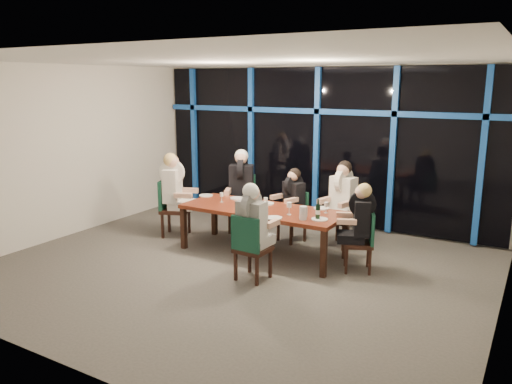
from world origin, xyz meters
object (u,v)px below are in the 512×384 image
chair_near_mid (250,245)px  wine_bottle (318,212)px  chair_far_left (242,200)px  diner_far_mid (292,194)px  diner_far_left (241,179)px  diner_near_mid (253,217)px  dining_table (262,212)px  chair_end_right (364,238)px  diner_end_right (360,214)px  diner_end_left (174,183)px  diner_far_right (342,191)px  chair_far_mid (295,213)px  chair_far_right (344,213)px  water_pitcher (303,213)px  chair_end_left (170,205)px

chair_near_mid → wine_bottle: bearing=-121.2°
chair_far_left → diner_far_mid: 1.13m
diner_far_left → diner_near_mid: diner_far_left is taller
dining_table → chair_end_right: chair_end_right is taller
diner_end_right → diner_end_left: bearing=-112.5°
wine_bottle → diner_far_mid: bearing=132.5°
dining_table → diner_end_right: bearing=1.8°
diner_far_mid → diner_far_right: diner_far_right is taller
chair_far_left → diner_near_mid: (1.39, -1.94, 0.32)m
chair_far_mid → diner_far_right: 0.92m
chair_far_right → chair_end_right: chair_far_right is taller
chair_end_right → diner_near_mid: size_ratio=0.97×
chair_end_right → diner_end_right: 0.36m
chair_end_right → wine_bottle: bearing=-90.8°
water_pitcher → chair_end_left: bearing=154.6°
diner_end_right → diner_near_mid: size_ratio=0.94×
chair_far_mid → diner_end_right: size_ratio=1.00×
dining_table → wine_bottle: bearing=-9.5°
diner_far_left → chair_near_mid: bearing=-79.8°
diner_far_left → diner_end_left: bearing=-161.2°
wine_bottle → water_pitcher: bearing=-148.8°
diner_end_left → dining_table: bearing=-113.5°
chair_end_left → chair_near_mid: 2.54m
chair_far_right → wine_bottle: bearing=-74.3°
diner_end_right → wine_bottle: size_ratio=2.83×
chair_far_mid → diner_end_right: (1.42, -0.82, 0.37)m
chair_end_right → water_pitcher: bearing=-88.5°
dining_table → chair_near_mid: chair_near_mid is taller
chair_far_mid → chair_end_right: (1.49, -0.79, 0.01)m
chair_far_mid → diner_far_left: bearing=-158.2°
dining_table → diner_end_right: size_ratio=3.00×
chair_end_left → diner_far_right: 3.02m
diner_end_left → chair_far_mid: bearing=-89.2°
dining_table → chair_far_mid: (0.15, 0.87, -0.20)m
diner_far_left → diner_end_left: size_ratio=1.01×
chair_near_mid → water_pitcher: size_ratio=4.77×
chair_end_right → diner_far_right: bearing=-165.4°
chair_end_left → diner_far_left: size_ratio=1.01×
chair_far_left → chair_end_right: size_ratio=1.16×
chair_end_left → water_pitcher: (2.72, -0.29, 0.28)m
chair_far_right → diner_end_right: bearing=-46.2°
chair_far_mid → diner_near_mid: bearing=-60.7°
dining_table → chair_far_mid: bearing=80.0°
chair_far_left → diner_end_left: size_ratio=1.04×
chair_far_left → chair_far_mid: bearing=-28.1°
chair_far_left → water_pitcher: bearing=-58.6°
chair_end_left → diner_end_right: size_ratio=1.17×
diner_far_right → water_pitcher: (-0.11, -1.27, -0.09)m
diner_far_right → diner_end_right: size_ratio=1.11×
diner_far_left → water_pitcher: bearing=-57.4°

